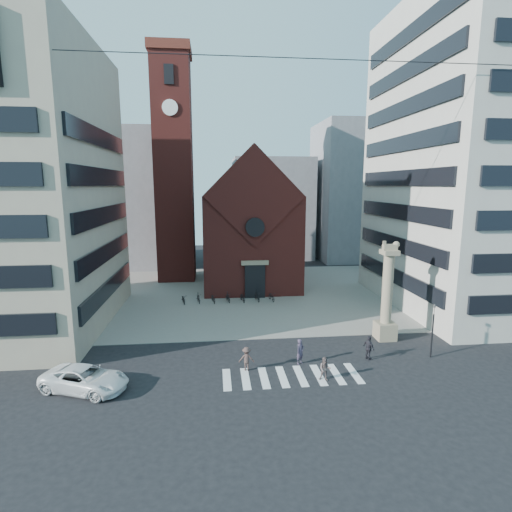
{
  "coord_description": "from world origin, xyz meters",
  "views": [
    {
      "loc": [
        -4.69,
        -28.76,
        13.32
      ],
      "look_at": [
        -0.81,
        8.0,
        6.69
      ],
      "focal_mm": 28.0,
      "sensor_mm": 36.0,
      "label": 1
    }
  ],
  "objects_px": {
    "lion_column": "(387,301)",
    "pedestrian_1": "(325,369)",
    "pedestrian_2": "(369,348)",
    "scooter_0": "(184,299)",
    "pedestrian_0": "(300,351)",
    "white_car": "(85,379)",
    "traffic_light": "(433,329)"
  },
  "relations": [
    {
      "from": "pedestrian_1",
      "to": "pedestrian_2",
      "type": "xyz_separation_m",
      "value": [
        4.27,
        2.91,
        0.11
      ]
    },
    {
      "from": "lion_column",
      "to": "white_car",
      "type": "bearing_deg",
      "value": -164.49
    },
    {
      "from": "lion_column",
      "to": "pedestrian_2",
      "type": "xyz_separation_m",
      "value": [
        -3.01,
        -3.88,
        -2.52
      ]
    },
    {
      "from": "traffic_light",
      "to": "lion_column",
      "type": "bearing_deg",
      "value": 116.46
    },
    {
      "from": "white_car",
      "to": "pedestrian_2",
      "type": "distance_m",
      "value": 20.45
    },
    {
      "from": "pedestrian_1",
      "to": "pedestrian_2",
      "type": "relative_size",
      "value": 0.89
    },
    {
      "from": "traffic_light",
      "to": "scooter_0",
      "type": "height_order",
      "value": "traffic_light"
    },
    {
      "from": "lion_column",
      "to": "scooter_0",
      "type": "xyz_separation_m",
      "value": [
        -18.29,
        12.44,
        -2.9
      ]
    },
    {
      "from": "white_car",
      "to": "pedestrian_2",
      "type": "bearing_deg",
      "value": -62.62
    },
    {
      "from": "traffic_light",
      "to": "pedestrian_0",
      "type": "xyz_separation_m",
      "value": [
        -10.42,
        -0.05,
        -1.32
      ]
    },
    {
      "from": "lion_column",
      "to": "pedestrian_1",
      "type": "xyz_separation_m",
      "value": [
        -7.28,
        -6.79,
        -2.63
      ]
    },
    {
      "from": "pedestrian_0",
      "to": "pedestrian_2",
      "type": "xyz_separation_m",
      "value": [
        5.42,
        0.17,
        -0.03
      ]
    },
    {
      "from": "scooter_0",
      "to": "pedestrian_2",
      "type": "bearing_deg",
      "value": -57.47
    },
    {
      "from": "lion_column",
      "to": "scooter_0",
      "type": "height_order",
      "value": "lion_column"
    },
    {
      "from": "pedestrian_1",
      "to": "white_car",
      "type": "bearing_deg",
      "value": -162.54
    },
    {
      "from": "lion_column",
      "to": "white_car",
      "type": "distance_m",
      "value": 24.33
    },
    {
      "from": "lion_column",
      "to": "pedestrian_1",
      "type": "relative_size",
      "value": 5.22
    },
    {
      "from": "traffic_light",
      "to": "white_car",
      "type": "relative_size",
      "value": 0.76
    },
    {
      "from": "pedestrian_1",
      "to": "lion_column",
      "type": "bearing_deg",
      "value": 61.58
    },
    {
      "from": "white_car",
      "to": "pedestrian_0",
      "type": "distance_m",
      "value": 15.06
    },
    {
      "from": "traffic_light",
      "to": "pedestrian_1",
      "type": "xyz_separation_m",
      "value": [
        -9.28,
        -2.79,
        -1.46
      ]
    },
    {
      "from": "pedestrian_0",
      "to": "pedestrian_1",
      "type": "xyz_separation_m",
      "value": [
        1.15,
        -2.73,
        -0.13
      ]
    },
    {
      "from": "white_car",
      "to": "pedestrian_1",
      "type": "bearing_deg",
      "value": -71.03
    },
    {
      "from": "scooter_0",
      "to": "white_car",
      "type": "bearing_deg",
      "value": -115.43
    },
    {
      "from": "pedestrian_2",
      "to": "scooter_0",
      "type": "xyz_separation_m",
      "value": [
        -15.28,
        16.32,
        -0.38
      ]
    },
    {
      "from": "pedestrian_0",
      "to": "pedestrian_1",
      "type": "bearing_deg",
      "value": -104.48
    },
    {
      "from": "pedestrian_2",
      "to": "scooter_0",
      "type": "height_order",
      "value": "pedestrian_2"
    },
    {
      "from": "traffic_light",
      "to": "pedestrian_1",
      "type": "height_order",
      "value": "traffic_light"
    },
    {
      "from": "pedestrian_2",
      "to": "pedestrian_1",
      "type": "bearing_deg",
      "value": 101.12
    },
    {
      "from": "pedestrian_0",
      "to": "pedestrian_2",
      "type": "distance_m",
      "value": 5.42
    },
    {
      "from": "lion_column",
      "to": "pedestrian_1",
      "type": "distance_m",
      "value": 10.3
    },
    {
      "from": "lion_column",
      "to": "traffic_light",
      "type": "distance_m",
      "value": 4.62
    }
  ]
}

